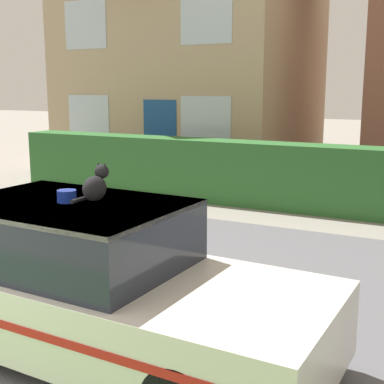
% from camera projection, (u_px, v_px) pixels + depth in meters
% --- Properties ---
extents(road_strip, '(28.00, 6.15, 0.01)m').
position_uv_depth(road_strip, '(125.00, 269.00, 7.23)').
color(road_strip, '#5B5B60').
rests_on(road_strip, ground).
extents(garden_hedge, '(13.73, 0.78, 1.32)m').
position_uv_depth(garden_hedge, '(301.00, 177.00, 10.63)').
color(garden_hedge, '#2D662D').
rests_on(garden_hedge, ground).
extents(police_car, '(4.42, 1.79, 1.50)m').
position_uv_depth(police_car, '(87.00, 282.00, 4.91)').
color(police_car, black).
rests_on(police_car, road_strip).
extents(cat, '(0.19, 0.34, 0.31)m').
position_uv_depth(cat, '(96.00, 186.00, 4.38)').
color(cat, black).
rests_on(cat, police_car).
extents(house_left, '(7.07, 6.35, 7.55)m').
position_uv_depth(house_left, '(195.00, 40.00, 16.54)').
color(house_left, tan).
rests_on(house_left, ground).
extents(wheelie_bin, '(0.70, 0.66, 1.20)m').
position_uv_depth(wheelie_bin, '(125.00, 164.00, 12.86)').
color(wheelie_bin, '#474C8C').
rests_on(wheelie_bin, ground).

